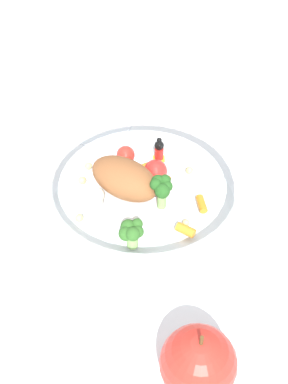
# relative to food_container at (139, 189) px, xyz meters

# --- Properties ---
(ground_plane) EXTENTS (2.40, 2.40, 0.00)m
(ground_plane) POSITION_rel_food_container_xyz_m (-0.02, -0.02, -0.03)
(ground_plane) COLOR white
(food_container) EXTENTS (0.26, 0.26, 0.06)m
(food_container) POSITION_rel_food_container_xyz_m (0.00, 0.00, 0.00)
(food_container) COLOR white
(food_container) RESTS_ON ground_plane
(loose_apple) EXTENTS (0.08, 0.08, 0.09)m
(loose_apple) POSITION_rel_food_container_xyz_m (-0.17, -0.18, 0.01)
(loose_apple) COLOR red
(loose_apple) RESTS_ON ground_plane
(folded_napkin) EXTENTS (0.14, 0.16, 0.01)m
(folded_napkin) POSITION_rel_food_container_xyz_m (0.11, 0.17, -0.03)
(folded_napkin) COLOR white
(folded_napkin) RESTS_ON ground_plane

